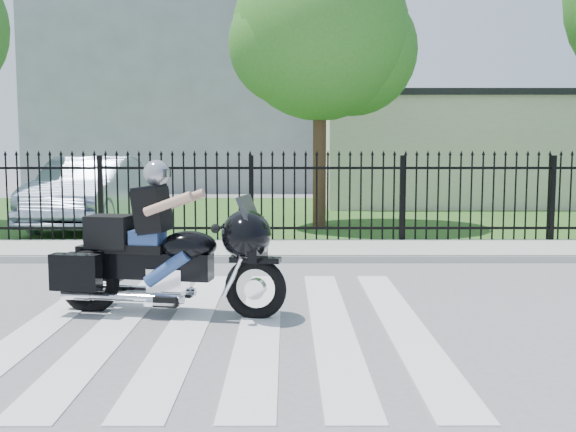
{
  "coord_description": "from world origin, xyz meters",
  "views": [
    {
      "loc": [
        0.7,
        -7.35,
        2.0
      ],
      "look_at": [
        0.72,
        2.12,
        1.0
      ],
      "focal_mm": 42.0,
      "sensor_mm": 36.0,
      "label": 1
    }
  ],
  "objects": [
    {
      "name": "ground",
      "position": [
        0.0,
        0.0,
        0.0
      ],
      "size": [
        120.0,
        120.0,
        0.0
      ],
      "primitive_type": "plane",
      "color": "slate",
      "rests_on": "ground"
    },
    {
      "name": "crosswalk",
      "position": [
        0.0,
        0.0,
        0.01
      ],
      "size": [
        5.0,
        5.5,
        0.01
      ],
      "primitive_type": null,
      "color": "silver",
      "rests_on": "ground"
    },
    {
      "name": "sidewalk",
      "position": [
        0.0,
        5.0,
        0.06
      ],
      "size": [
        40.0,
        2.0,
        0.12
      ],
      "primitive_type": "cube",
      "color": "#ADAAA3",
      "rests_on": "ground"
    },
    {
      "name": "curb",
      "position": [
        0.0,
        4.0,
        0.06
      ],
      "size": [
        40.0,
        0.12,
        0.12
      ],
      "primitive_type": "cube",
      "color": "#ADAAA3",
      "rests_on": "ground"
    },
    {
      "name": "grass_strip",
      "position": [
        0.0,
        12.0,
        0.01
      ],
      "size": [
        40.0,
        12.0,
        0.02
      ],
      "primitive_type": "cube",
      "color": "#26571E",
      "rests_on": "ground"
    },
    {
      "name": "iron_fence",
      "position": [
        0.0,
        6.0,
        0.9
      ],
      "size": [
        26.0,
        0.04,
        1.8
      ],
      "color": "black",
      "rests_on": "ground"
    },
    {
      "name": "tree_mid",
      "position": [
        1.5,
        9.0,
        4.67
      ],
      "size": [
        4.2,
        4.2,
        6.78
      ],
      "color": "#382316",
      "rests_on": "ground"
    },
    {
      "name": "building_low",
      "position": [
        7.0,
        16.0,
        1.75
      ],
      "size": [
        10.0,
        6.0,
        3.5
      ],
      "primitive_type": "cube",
      "color": "beige",
      "rests_on": "ground"
    },
    {
      "name": "building_low_roof",
      "position": [
        7.0,
        16.0,
        3.6
      ],
      "size": [
        10.2,
        6.2,
        0.2
      ],
      "primitive_type": "cube",
      "color": "black",
      "rests_on": "building_low"
    },
    {
      "name": "building_tall",
      "position": [
        -3.0,
        26.0,
        6.0
      ],
      "size": [
        15.0,
        10.0,
        12.0
      ],
      "primitive_type": "cube",
      "color": "#999DA2",
      "rests_on": "ground"
    },
    {
      "name": "motorcycle_rider",
      "position": [
        -0.76,
        0.49,
        0.76
      ],
      "size": [
        2.8,
        1.25,
        1.87
      ],
      "rotation": [
        0.0,
        0.0,
        -0.19
      ],
      "color": "black",
      "rests_on": "ground"
    },
    {
      "name": "parked_car",
      "position": [
        -4.09,
        9.01,
        0.87
      ],
      "size": [
        1.92,
        5.21,
        1.7
      ],
      "primitive_type": "imported",
      "rotation": [
        0.0,
        0.0,
        -0.02
      ],
      "color": "#ACBCD8",
      "rests_on": "grass_strip"
    }
  ]
}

